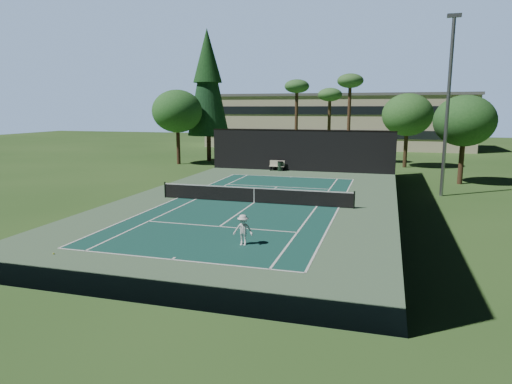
# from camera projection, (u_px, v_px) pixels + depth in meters

# --- Properties ---
(ground) EXTENTS (160.00, 160.00, 0.00)m
(ground) POSITION_uv_depth(u_px,v_px,m) (254.00, 203.00, 29.76)
(ground) COLOR #2D531F
(ground) RESTS_ON ground
(apron_slab) EXTENTS (18.00, 32.00, 0.01)m
(apron_slab) POSITION_uv_depth(u_px,v_px,m) (254.00, 203.00, 29.76)
(apron_slab) COLOR #4F7150
(apron_slab) RESTS_ON ground
(court_surface) EXTENTS (10.97, 23.77, 0.01)m
(court_surface) POSITION_uv_depth(u_px,v_px,m) (254.00, 203.00, 29.76)
(court_surface) COLOR #174A40
(court_surface) RESTS_ON ground
(court_lines) EXTENTS (11.07, 23.87, 0.01)m
(court_lines) POSITION_uv_depth(u_px,v_px,m) (254.00, 203.00, 29.76)
(court_lines) COLOR white
(court_lines) RESTS_ON ground
(tennis_net) EXTENTS (12.90, 0.10, 1.10)m
(tennis_net) POSITION_uv_depth(u_px,v_px,m) (254.00, 194.00, 29.66)
(tennis_net) COLOR black
(tennis_net) RESTS_ON ground
(fence) EXTENTS (18.04, 32.05, 4.03)m
(fence) POSITION_uv_depth(u_px,v_px,m) (254.00, 172.00, 29.46)
(fence) COLOR black
(fence) RESTS_ON ground
(player) EXTENTS (0.94, 0.58, 1.41)m
(player) POSITION_uv_depth(u_px,v_px,m) (243.00, 230.00, 20.42)
(player) COLOR white
(player) RESTS_ON ground
(tennis_ball_a) EXTENTS (0.07, 0.07, 0.07)m
(tennis_ball_a) POSITION_uv_depth(u_px,v_px,m) (54.00, 254.00, 19.22)
(tennis_ball_a) COLOR #C0CD2E
(tennis_ball_a) RESTS_ON ground
(tennis_ball_b) EXTENTS (0.07, 0.07, 0.07)m
(tennis_ball_b) POSITION_uv_depth(u_px,v_px,m) (259.00, 198.00, 31.14)
(tennis_ball_b) COLOR #B3D430
(tennis_ball_b) RESTS_ON ground
(tennis_ball_c) EXTENTS (0.07, 0.07, 0.07)m
(tennis_ball_c) POSITION_uv_depth(u_px,v_px,m) (253.00, 198.00, 31.21)
(tennis_ball_c) COLOR #CBE133
(tennis_ball_c) RESTS_ON ground
(tennis_ball_d) EXTENTS (0.07, 0.07, 0.07)m
(tennis_ball_d) POSITION_uv_depth(u_px,v_px,m) (233.00, 187.00, 35.54)
(tennis_ball_d) COLOR #CBDE32
(tennis_ball_d) RESTS_ON ground
(park_bench) EXTENTS (1.50, 0.45, 1.02)m
(park_bench) POSITION_uv_depth(u_px,v_px,m) (277.00, 165.00, 45.09)
(park_bench) COLOR beige
(park_bench) RESTS_ON ground
(trash_bin) EXTENTS (0.56, 0.56, 0.95)m
(trash_bin) POSITION_uv_depth(u_px,v_px,m) (280.00, 166.00, 44.92)
(trash_bin) COLOR black
(trash_bin) RESTS_ON ground
(pine_tree) EXTENTS (4.80, 4.80, 15.00)m
(pine_tree) POSITION_uv_depth(u_px,v_px,m) (208.00, 78.00, 52.11)
(pine_tree) COLOR #4C2F20
(pine_tree) RESTS_ON ground
(palm_a) EXTENTS (2.80, 2.80, 9.32)m
(palm_a) POSITION_uv_depth(u_px,v_px,m) (297.00, 89.00, 51.51)
(palm_a) COLOR #4C3320
(palm_a) RESTS_ON ground
(palm_b) EXTENTS (2.80, 2.80, 8.42)m
(palm_b) POSITION_uv_depth(u_px,v_px,m) (330.00, 97.00, 52.59)
(palm_b) COLOR #4E3821
(palm_b) RESTS_ON ground
(palm_c) EXTENTS (2.80, 2.80, 9.77)m
(palm_c) POSITION_uv_depth(u_px,v_px,m) (350.00, 85.00, 48.85)
(palm_c) COLOR #4F3322
(palm_c) RESTS_ON ground
(decid_tree_a) EXTENTS (5.12, 5.12, 7.62)m
(decid_tree_a) POSITION_uv_depth(u_px,v_px,m) (408.00, 115.00, 46.84)
(decid_tree_a) COLOR #422F1C
(decid_tree_a) RESTS_ON ground
(decid_tree_b) EXTENTS (4.80, 4.80, 7.14)m
(decid_tree_b) POSITION_uv_depth(u_px,v_px,m) (464.00, 121.00, 36.36)
(decid_tree_b) COLOR #4C3220
(decid_tree_b) RESTS_ON ground
(decid_tree_c) EXTENTS (5.44, 5.44, 8.09)m
(decid_tree_c) POSITION_uv_depth(u_px,v_px,m) (177.00, 111.00, 49.56)
(decid_tree_c) COLOR #482D1F
(decid_tree_c) RESTS_ON ground
(campus_building) EXTENTS (40.50, 12.50, 8.30)m
(campus_building) POSITION_uv_depth(u_px,v_px,m) (335.00, 120.00, 72.45)
(campus_building) COLOR #C2B596
(campus_building) RESTS_ON ground
(light_pole) EXTENTS (0.90, 0.25, 12.22)m
(light_pole) POSITION_uv_depth(u_px,v_px,m) (448.00, 103.00, 30.99)
(light_pole) COLOR gray
(light_pole) RESTS_ON ground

